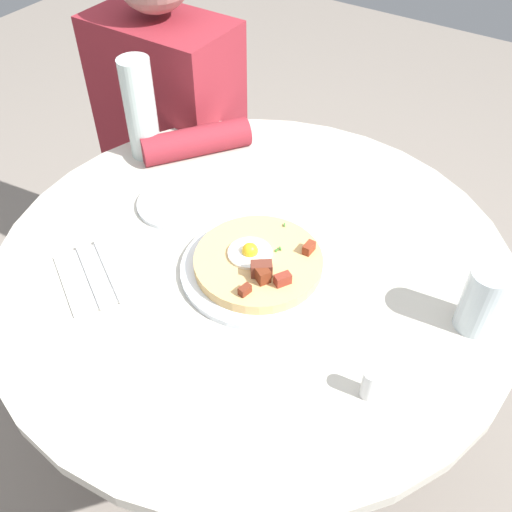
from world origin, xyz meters
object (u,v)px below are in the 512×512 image
(water_glass, at_px, (482,300))
(pizza_plate, at_px, (258,268))
(bread_plate, at_px, (177,203))
(fork, at_px, (109,270))
(breakfast_pizza, at_px, (258,262))
(dining_table, at_px, (254,312))
(knife, at_px, (90,276))
(salt_shaker, at_px, (370,384))
(person_seated, at_px, (175,161))
(water_bottle, at_px, (140,109))

(water_glass, bearing_deg, pizza_plate, -166.20)
(bread_plate, height_order, fork, bread_plate)
(pizza_plate, bearing_deg, water_glass, 13.80)
(breakfast_pizza, relative_size, water_glass, 1.89)
(fork, bearing_deg, dining_table, -107.77)
(breakfast_pizza, height_order, knife, breakfast_pizza)
(bread_plate, bearing_deg, pizza_plate, -15.00)
(dining_table, distance_m, knife, 0.36)
(fork, relative_size, water_glass, 1.39)
(pizza_plate, height_order, salt_shaker, salt_shaker)
(knife, bearing_deg, pizza_plate, -112.60)
(breakfast_pizza, height_order, salt_shaker, breakfast_pizza)
(dining_table, xyz_separation_m, water_glass, (0.41, 0.07, 0.23))
(person_seated, distance_m, water_bottle, 0.42)
(water_bottle, bearing_deg, pizza_plate, -22.56)
(dining_table, xyz_separation_m, person_seated, (-0.54, 0.39, -0.04))
(fork, distance_m, knife, 0.04)
(water_glass, distance_m, salt_shaker, 0.25)
(person_seated, height_order, salt_shaker, person_seated)
(breakfast_pizza, relative_size, fork, 1.36)
(pizza_plate, relative_size, water_bottle, 1.25)
(fork, bearing_deg, pizza_plate, -115.38)
(breakfast_pizza, height_order, water_glass, water_glass)
(breakfast_pizza, distance_m, knife, 0.32)
(dining_table, height_order, bread_plate, bread_plate)
(bread_plate, bearing_deg, dining_table, -10.53)
(water_bottle, bearing_deg, person_seated, 118.79)
(bread_plate, xyz_separation_m, water_bottle, (-0.18, 0.11, 0.11))
(water_bottle, bearing_deg, dining_table, -20.80)
(person_seated, distance_m, breakfast_pizza, 0.74)
(bread_plate, xyz_separation_m, water_glass, (0.64, 0.03, 0.06))
(fork, relative_size, water_bottle, 0.76)
(water_bottle, bearing_deg, fork, -59.42)
(breakfast_pizza, bearing_deg, water_bottle, 157.33)
(salt_shaker, bearing_deg, person_seated, 147.54)
(knife, bearing_deg, breakfast_pizza, -112.92)
(water_bottle, xyz_separation_m, salt_shaker, (0.73, -0.32, -0.09))
(fork, bearing_deg, bread_plate, -54.88)
(fork, xyz_separation_m, water_glass, (0.62, 0.26, 0.06))
(pizza_plate, bearing_deg, dining_table, 136.60)
(person_seated, bearing_deg, knife, -62.77)
(pizza_plate, height_order, bread_plate, pizza_plate)
(breakfast_pizza, bearing_deg, water_glass, 14.04)
(breakfast_pizza, xyz_separation_m, water_bottle, (-0.44, 0.18, 0.09))
(water_glass, bearing_deg, breakfast_pizza, -165.96)
(breakfast_pizza, xyz_separation_m, bread_plate, (-0.26, 0.07, -0.02))
(bread_plate, bearing_deg, salt_shaker, -20.21)
(water_glass, bearing_deg, bread_plate, -177.63)
(dining_table, height_order, water_glass, water_glass)
(person_seated, relative_size, fork, 6.31)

